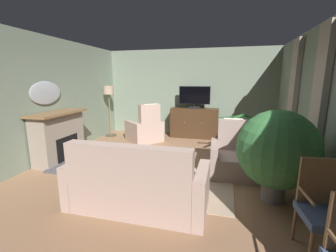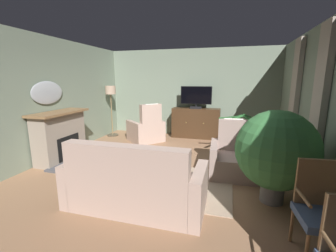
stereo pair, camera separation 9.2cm
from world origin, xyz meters
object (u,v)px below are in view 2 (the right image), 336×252
Objects in this scene: tv_remote at (165,152)px; armchair_in_far_corner at (146,130)px; fireplace at (61,137)px; tv_cabinet at (196,124)px; armchair_by_fireplace at (233,158)px; side_chair_nearest_door at (322,208)px; floor_lamp at (111,98)px; potted_plant_small_fern_corner at (281,148)px; potted_plant_on_hearth_side at (276,151)px; sofa_floral at (134,186)px; television at (196,97)px; cat at (116,157)px; wall_mirror_oval at (48,93)px; potted_plant_leafy_by_curtain at (240,145)px; coffee_table at (162,157)px.

armchair_in_far_corner is at bearing 42.77° from tv_remote.
tv_cabinet is (2.65, 2.85, -0.09)m from fireplace.
armchair_by_fireplace is 2.11m from side_chair_nearest_door.
floor_lamp is (-2.54, 2.52, 0.80)m from tv_remote.
side_chair_nearest_door reaches higher than tv_remote.
armchair_by_fireplace is 4.46m from floor_lamp.
armchair_in_far_corner is at bearing 155.07° from potted_plant_small_fern_corner.
potted_plant_on_hearth_side reaches higher than side_chair_nearest_door.
sofa_floral is at bearing -140.41° from potted_plant_small_fern_corner.
armchair_by_fireplace is at bearing 114.46° from side_chair_nearest_door.
cat is at bearing -118.24° from television.
wall_mirror_oval reaches higher than armchair_by_fireplace.
armchair_in_far_corner is at bearing 132.04° from side_chair_nearest_door.
potted_plant_on_hearth_side is 1.32× the size of potted_plant_leafy_by_curtain.
cat is (-3.39, 1.90, -0.43)m from side_chair_nearest_door.
television is 0.76× the size of armchair_in_far_corner.
tv_cabinet is 1.56× the size of television.
sofa_floral is at bearing -28.01° from wall_mirror_oval.
wall_mirror_oval is at bearing -127.43° from armchair_in_far_corner.
wall_mirror_oval is 2.97m from tv_remote.
potted_plant_on_hearth_side reaches higher than cat.
armchair_in_far_corner is at bearing 144.00° from armchair_by_fireplace.
floor_lamp reaches higher than potted_plant_on_hearth_side.
sofa_floral is 3.02m from potted_plant_leafy_by_curtain.
television is 0.91× the size of armchair_by_fireplace.
potted_plant_small_fern_corner is (4.68, 0.45, -0.00)m from fireplace.
cat is at bearing 7.62° from wall_mirror_oval.
tv_remote is 0.14× the size of armchair_in_far_corner.
side_chair_nearest_door is at bearing -76.41° from potted_plant_leafy_by_curtain.
tv_cabinet is 4.96m from side_chair_nearest_door.
tv_remote is at bearing -162.99° from armchair_by_fireplace.
tv_cabinet is 1.42× the size of coffee_table.
armchair_by_fireplace is at bearing 3.34° from fireplace.
potted_plant_leafy_by_curtain is (1.30, -1.61, -0.98)m from television.
armchair_in_far_corner is at bearing 107.96° from sofa_floral.
tv_cabinet is 3.13m from potted_plant_small_fern_corner.
sofa_floral is 4.59m from floor_lamp.
cat is 2.76m from floor_lamp.
coffee_table is at bearing 173.19° from tv_remote.
coffee_table is (2.48, -0.24, -0.15)m from fireplace.
fireplace reaches higher than sofa_floral.
coffee_table is at bearing 86.56° from sofa_floral.
armchair_in_far_corner is at bearing 57.29° from fireplace.
fireplace is 1.43× the size of side_chair_nearest_door.
wall_mirror_oval is at bearing 180.00° from fireplace.
wall_mirror_oval is 0.86× the size of armchair_by_fireplace.
potted_plant_small_fern_corner is at bearing -24.93° from armchair_in_far_corner.
potted_plant_on_hearth_side is at bearing -105.43° from potted_plant_small_fern_corner.
fireplace reaches higher than armchair_by_fireplace.
floor_lamp is (-4.70, 1.90, 0.71)m from potted_plant_small_fern_corner.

